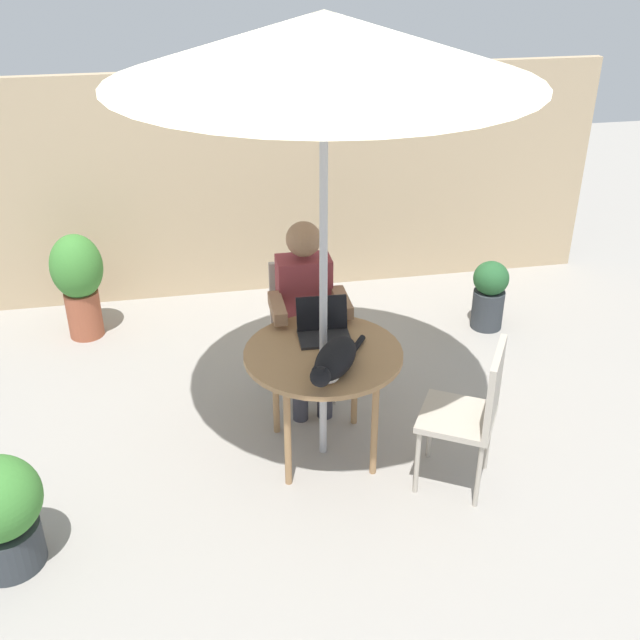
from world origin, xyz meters
TOP-DOWN VIEW (x-y plane):
  - ground_plane at (0.00, 0.00)m, footprint 14.00×14.00m
  - fence_back at (0.00, 2.32)m, footprint 5.51×0.08m
  - patio_table at (0.00, 0.00)m, footprint 0.91×0.91m
  - patio_umbrella at (0.00, 0.00)m, footprint 2.09×2.09m
  - chair_occupied at (0.00, 0.74)m, footprint 0.40×0.40m
  - chair_empty at (0.75, -0.44)m, footprint 0.55×0.55m
  - person_seated at (-0.00, 0.58)m, footprint 0.48×0.48m
  - laptop at (0.04, 0.19)m, footprint 0.31×0.26m
  - cat at (0.01, -0.24)m, footprint 0.42×0.56m
  - potted_plant_near_fence at (1.56, 1.29)m, footprint 0.27×0.27m
  - potted_plant_by_chair at (-1.53, 1.74)m, footprint 0.38×0.38m

SIDE VIEW (x-z plane):
  - ground_plane at x=0.00m, z-range 0.00..0.00m
  - potted_plant_near_fence at x=1.56m, z-range 0.02..0.57m
  - potted_plant_by_chair at x=-1.53m, z-range 0.07..0.89m
  - chair_occupied at x=0.00m, z-range 0.08..0.98m
  - chair_empty at x=0.75m, z-range 0.08..0.98m
  - patio_table at x=0.00m, z-range 0.29..1.00m
  - person_seated at x=0.00m, z-range 0.08..1.32m
  - laptop at x=0.04m, z-range 0.66..0.88m
  - cat at x=0.01m, z-range 0.71..0.88m
  - fence_back at x=0.00m, z-range 0.00..1.84m
  - patio_umbrella at x=0.00m, z-range 1.10..3.61m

